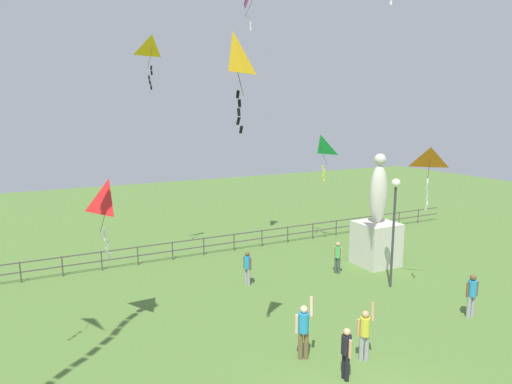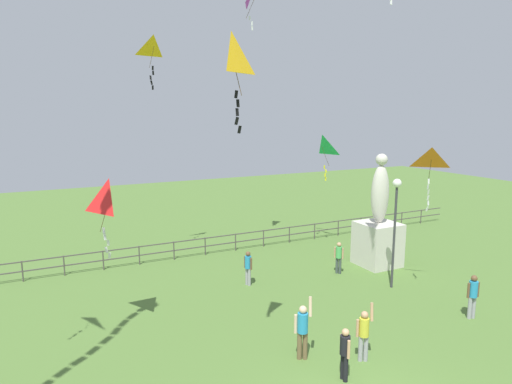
{
  "view_description": "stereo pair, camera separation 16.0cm",
  "coord_description": "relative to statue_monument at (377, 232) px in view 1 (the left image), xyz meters",
  "views": [
    {
      "loc": [
        -6.84,
        -7.16,
        7.31
      ],
      "look_at": [
        0.08,
        6.5,
        4.61
      ],
      "focal_mm": 31.07,
      "sensor_mm": 36.0,
      "label": 1
    },
    {
      "loc": [
        -6.7,
        -7.23,
        7.31
      ],
      "look_at": [
        0.08,
        6.5,
        4.61
      ],
      "focal_mm": 31.07,
      "sensor_mm": 36.0,
      "label": 2
    }
  ],
  "objects": [
    {
      "name": "person_5",
      "position": [
        -7.38,
        -7.06,
        -0.78
      ],
      "size": [
        0.28,
        0.46,
        1.53
      ],
      "color": "black",
      "rests_on": "ground_plane"
    },
    {
      "name": "person_0",
      "position": [
        -6.27,
        -6.53,
        -0.73
      ],
      "size": [
        0.45,
        0.37,
        1.86
      ],
      "color": "#99999E",
      "rests_on": "ground_plane"
    },
    {
      "name": "person_3",
      "position": [
        -0.9,
        -6.04,
        -0.72
      ],
      "size": [
        0.49,
        0.3,
        1.63
      ],
      "color": "#99999E",
      "rests_on": "ground_plane"
    },
    {
      "name": "kite_3",
      "position": [
        -1.15,
        -3.97,
        3.83
      ],
      "size": [
        1.15,
        1.12,
        2.47
      ],
      "color": "orange"
    },
    {
      "name": "person_2",
      "position": [
        -7.85,
        -5.63,
        -0.65
      ],
      "size": [
        0.48,
        0.4,
        2.0
      ],
      "color": "brown",
      "rests_on": "ground_plane"
    },
    {
      "name": "kite_4",
      "position": [
        -9.51,
        4.56,
        8.57
      ],
      "size": [
        1.08,
        0.91,
        2.34
      ],
      "color": "yellow"
    },
    {
      "name": "kite_0",
      "position": [
        -12.58,
        -1.38,
        2.95
      ],
      "size": [
        0.92,
        1.14,
        2.61
      ],
      "color": "red"
    },
    {
      "name": "statue_monument",
      "position": [
        0.0,
        0.0,
        0.0
      ],
      "size": [
        1.82,
        1.82,
        5.47
      ],
      "color": "beige",
      "rests_on": "ground_plane"
    },
    {
      "name": "person_4",
      "position": [
        -6.81,
        0.41,
        -0.79
      ],
      "size": [
        0.28,
        0.44,
        1.51
      ],
      "color": "#99999E",
      "rests_on": "ground_plane"
    },
    {
      "name": "person_1",
      "position": [
        -2.44,
        -0.16,
        -0.8
      ],
      "size": [
        0.3,
        0.38,
        1.5
      ],
      "color": "#3F4C47",
      "rests_on": "ground_plane"
    },
    {
      "name": "lamppost",
      "position": [
        -1.41,
        -2.54,
        1.73
      ],
      "size": [
        0.36,
        0.36,
        4.7
      ],
      "color": "#38383D",
      "rests_on": "ground_plane"
    },
    {
      "name": "waterfront_railing",
      "position": [
        -8.11,
        5.16,
        -1.03
      ],
      "size": [
        36.05,
        0.06,
        0.95
      ],
      "color": "#4C4742",
      "rests_on": "ground_plane"
    },
    {
      "name": "kite_2",
      "position": [
        -10.04,
        -5.55,
        7.05
      ],
      "size": [
        0.93,
        0.73,
        2.51
      ],
      "color": "yellow"
    },
    {
      "name": "kite_8",
      "position": [
        -1.04,
        3.43,
        3.9
      ],
      "size": [
        1.12,
        1.15,
        2.43
      ],
      "color": "#1EB759"
    }
  ]
}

